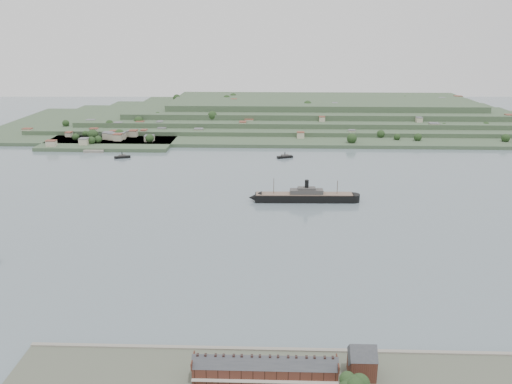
{
  "coord_description": "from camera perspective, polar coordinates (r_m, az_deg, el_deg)",
  "views": [
    {
      "loc": [
        -8.18,
        -327.58,
        130.57
      ],
      "look_at": [
        -19.86,
        30.0,
        12.92
      ],
      "focal_mm": 35.0,
      "sensor_mm": 36.0,
      "label": 1
    }
  ],
  "objects": [
    {
      "name": "terrace_row",
      "position": [
        201.92,
        1.02,
        -19.59
      ],
      "size": [
        55.6,
        9.8,
        11.07
      ],
      "color": "#4C271B",
      "rests_on": "ground"
    },
    {
      "name": "far_peninsula",
      "position": [
        731.28,
        4.73,
        8.8
      ],
      "size": [
        760.0,
        309.0,
        30.0
      ],
      "color": "#3A5237",
      "rests_on": "ground"
    },
    {
      "name": "ferry_east",
      "position": [
        529.47,
        3.32,
        4.07
      ],
      "size": [
        17.49,
        10.11,
        6.34
      ],
      "color": "black",
      "rests_on": "ground"
    },
    {
      "name": "ground",
      "position": [
        352.74,
        3.07,
        -3.55
      ],
      "size": [
        1400.0,
        1400.0,
        0.0
      ],
      "primitive_type": "plane",
      "color": "slate",
      "rests_on": "ground"
    },
    {
      "name": "gabled_building",
      "position": [
        207.39,
        12.03,
        -18.43
      ],
      "size": [
        10.4,
        10.18,
        14.09
      ],
      "color": "#4C271B",
      "rests_on": "ground"
    },
    {
      "name": "steamship",
      "position": [
        395.93,
        5.23,
        -0.53
      ],
      "size": [
        88.08,
        12.28,
        21.13
      ],
      "color": "black",
      "rests_on": "ground"
    },
    {
      "name": "ferry_west",
      "position": [
        546.92,
        -15.03,
        3.92
      ],
      "size": [
        17.35,
        9.76,
        6.28
      ],
      "color": "black",
      "rests_on": "ground"
    }
  ]
}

